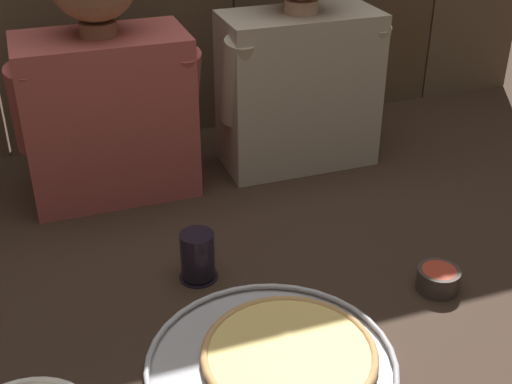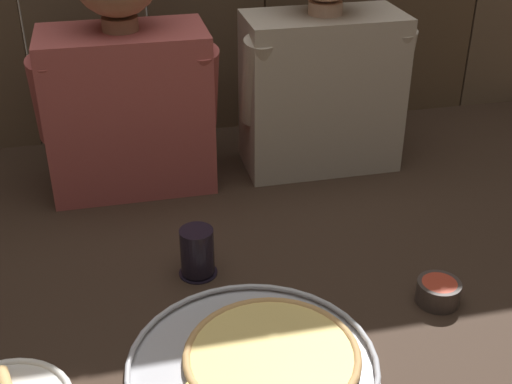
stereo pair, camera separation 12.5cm
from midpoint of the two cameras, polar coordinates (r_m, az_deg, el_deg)
The scene contains 6 objects.
ground_plane at distance 1.28m, azimuth 5.09°, elevation -9.12°, with size 3.20×3.20×0.00m, color #332319.
pizza_tray at distance 1.14m, azimuth 3.56°, elevation -14.18°, with size 0.42×0.42×0.03m.
drinking_glass at distance 1.32m, azimuth -2.27°, elevation -5.22°, with size 0.08×0.08×0.10m.
dipping_bowl at distance 1.32m, azimuth 17.84°, elevation -8.06°, with size 0.08×0.08×0.04m.
diner_left at distance 1.57m, azimuth -8.78°, elevation 10.08°, with size 0.41×0.21×0.61m.
diner_right at distance 1.66m, azimuth 7.90°, elevation 11.59°, with size 0.42×0.21×0.62m.
Camera 2 is at (-0.27, -0.97, 0.80)m, focal length 47.34 mm.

